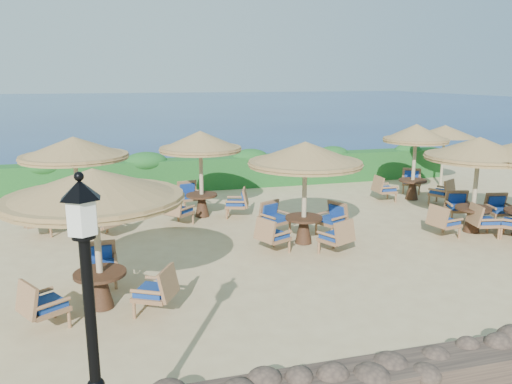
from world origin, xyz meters
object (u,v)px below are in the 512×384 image
at_px(extra_parasol, 445,131).
at_px(cafe_set_4, 201,158).
at_px(cafe_set_6, 478,164).
at_px(cafe_set_1, 305,173).
at_px(lamp_post, 93,354).
at_px(cafe_set_5, 415,150).
at_px(cafe_set_3, 75,163).
at_px(cafe_set_0, 95,205).

height_order(extra_parasol, cafe_set_4, cafe_set_4).
bearing_deg(cafe_set_6, cafe_set_1, 176.00).
relative_size(lamp_post, cafe_set_1, 1.14).
height_order(cafe_set_4, cafe_set_5, same).
xyz_separation_m(extra_parasol, cafe_set_3, (-13.41, -2.44, -0.23)).
distance_m(extra_parasol, cafe_set_5, 2.92).
distance_m(extra_parasol, cafe_set_0, 14.82).
height_order(extra_parasol, cafe_set_6, cafe_set_6).
bearing_deg(cafe_set_4, lamp_post, -105.12).
distance_m(lamp_post, cafe_set_1, 8.43).
bearing_deg(cafe_set_0, extra_parasol, 30.91).
distance_m(cafe_set_5, cafe_set_6, 3.83).
relative_size(extra_parasol, cafe_set_3, 0.83).
xyz_separation_m(cafe_set_5, cafe_set_6, (-0.52, -3.79, 0.18)).
distance_m(cafe_set_3, cafe_set_6, 10.95).
xyz_separation_m(cafe_set_1, cafe_set_5, (5.38, 3.45, -0.10)).
relative_size(lamp_post, extra_parasol, 1.38).
xyz_separation_m(extra_parasol, cafe_set_5, (-2.36, -1.67, -0.42)).
height_order(cafe_set_3, cafe_set_4, same).
bearing_deg(lamp_post, cafe_set_0, 91.47).
bearing_deg(cafe_set_0, cafe_set_5, 29.88).
height_order(extra_parasol, cafe_set_5, cafe_set_5).
bearing_deg(cafe_set_0, cafe_set_3, 97.69).
xyz_separation_m(lamp_post, cafe_set_6, (9.71, 6.54, 0.37)).
distance_m(cafe_set_4, cafe_set_5, 7.51).
bearing_deg(lamp_post, extra_parasol, 43.60).
height_order(lamp_post, cafe_set_6, lamp_post).
relative_size(cafe_set_0, cafe_set_4, 1.19).
xyz_separation_m(lamp_post, cafe_set_1, (4.85, 6.88, 0.30)).
relative_size(extra_parasol, cafe_set_0, 0.75).
relative_size(cafe_set_3, cafe_set_4, 1.08).
distance_m(extra_parasol, cafe_set_1, 9.29).
bearing_deg(extra_parasol, cafe_set_1, -146.55).
relative_size(cafe_set_4, cafe_set_5, 0.98).
bearing_deg(cafe_set_5, cafe_set_4, -178.30).
distance_m(cafe_set_0, cafe_set_6, 10.06).
distance_m(lamp_post, cafe_set_6, 11.72).
xyz_separation_m(lamp_post, cafe_set_4, (2.73, 10.11, 0.28)).
relative_size(cafe_set_5, cafe_set_6, 0.97).
bearing_deg(cafe_set_4, cafe_set_3, -171.12).
bearing_deg(cafe_set_6, extra_parasol, 62.14).
bearing_deg(lamp_post, cafe_set_5, 45.27).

